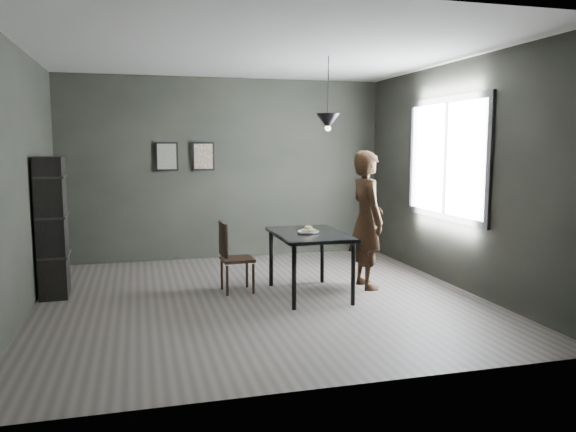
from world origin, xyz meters
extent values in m
plane|color=#3A3532|center=(0.00, 0.00, 0.00)|extent=(5.00, 5.00, 0.00)
cube|color=black|center=(0.00, 2.50, 1.40)|extent=(5.00, 0.10, 2.80)
cube|color=silver|center=(0.00, 0.00, 2.80)|extent=(5.00, 5.00, 0.02)
cube|color=white|center=(2.48, 0.20, 1.60)|extent=(0.02, 1.80, 1.40)
cube|color=black|center=(2.47, 0.20, 1.60)|extent=(0.04, 1.96, 1.56)
cube|color=black|center=(0.60, 0.00, 0.73)|extent=(0.80, 1.20, 0.04)
cylinder|color=black|center=(0.26, -0.54, 0.35)|extent=(0.05, 0.05, 0.71)
cylinder|color=black|center=(0.94, -0.54, 0.35)|extent=(0.05, 0.05, 0.71)
cylinder|color=black|center=(0.26, 0.54, 0.35)|extent=(0.05, 0.05, 0.71)
cylinder|color=black|center=(0.94, 0.54, 0.35)|extent=(0.05, 0.05, 0.71)
cylinder|color=silver|center=(0.58, 0.00, 0.76)|extent=(0.23, 0.23, 0.01)
torus|color=beige|center=(0.62, -0.01, 0.78)|extent=(0.10, 0.10, 0.04)
torus|color=beige|center=(0.54, 0.01, 0.78)|extent=(0.10, 0.10, 0.04)
torus|color=beige|center=(0.58, 0.00, 0.81)|extent=(0.11, 0.11, 0.05)
imported|color=black|center=(1.40, 0.18, 0.85)|extent=(0.42, 0.63, 1.71)
cube|color=black|center=(-0.20, 0.37, 0.40)|extent=(0.39, 0.39, 0.04)
cube|color=black|center=(-0.37, 0.36, 0.66)|extent=(0.06, 0.37, 0.41)
cylinder|color=black|center=(-0.35, 0.20, 0.18)|extent=(0.03, 0.03, 0.36)
cylinder|color=black|center=(-0.03, 0.22, 0.18)|extent=(0.03, 0.03, 0.36)
cylinder|color=black|center=(-0.37, 0.52, 0.18)|extent=(0.03, 0.03, 0.36)
cylinder|color=black|center=(-0.05, 0.54, 0.18)|extent=(0.03, 0.03, 0.36)
cube|color=black|center=(-2.32, 0.75, 0.82)|extent=(0.33, 0.56, 1.64)
cylinder|color=black|center=(0.85, 0.10, 2.42)|extent=(0.01, 0.01, 0.75)
cone|color=black|center=(0.85, 0.10, 2.05)|extent=(0.28, 0.28, 0.18)
sphere|color=#FFE0B2|center=(0.85, 0.10, 1.97)|extent=(0.07, 0.07, 0.07)
cube|color=black|center=(-0.90, 2.47, 1.60)|extent=(0.34, 0.03, 0.44)
cube|color=#384F47|center=(-0.90, 2.45, 1.60)|extent=(0.28, 0.01, 0.38)
cube|color=black|center=(-0.35, 2.47, 1.60)|extent=(0.34, 0.03, 0.44)
cube|color=brown|center=(-0.35, 2.45, 1.60)|extent=(0.28, 0.01, 0.38)
camera|label=1|loc=(-1.33, -6.23, 1.78)|focal=35.00mm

